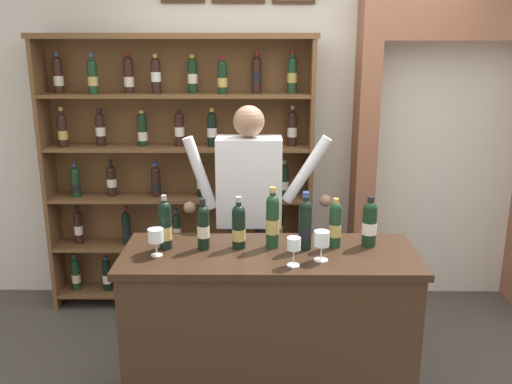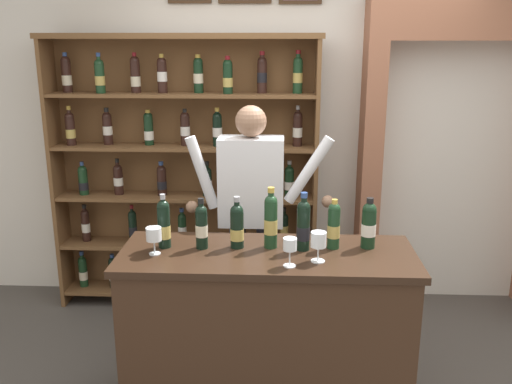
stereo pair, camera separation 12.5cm
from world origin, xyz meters
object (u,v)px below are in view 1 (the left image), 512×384
Objects in this scene: tasting_bottle_super_tuscan at (165,225)px; wine_glass_spare at (294,246)px; tasting_bottle_grappa at (273,220)px; wine_glass_right at (322,240)px; wine_glass_center at (156,237)px; tasting_bottle_riserva at (203,226)px; tasting_counter at (269,331)px; tasting_bottle_bianco at (335,224)px; tasting_bottle_chianti at (239,226)px; tasting_bottle_brunello at (305,224)px; tasting_bottle_rosso at (370,223)px; shopkeeper at (249,204)px; wine_shelf at (179,168)px.

wine_glass_spare is (0.69, -0.24, -0.03)m from tasting_bottle_super_tuscan.
tasting_bottle_super_tuscan is 0.89× the size of tasting_bottle_grappa.
wine_glass_center is (-0.87, 0.06, -0.01)m from wine_glass_right.
tasting_bottle_super_tuscan is 0.21m from tasting_bottle_riserva.
tasting_bottle_super_tuscan is 1.07× the size of tasting_bottle_riserva.
wine_glass_right is (0.63, -0.16, -0.02)m from tasting_bottle_riserva.
tasting_bottle_bianco is (0.36, 0.08, 0.62)m from tasting_counter.
tasting_bottle_brunello is (0.36, -0.02, 0.02)m from tasting_bottle_chianti.
tasting_bottle_rosso is 1.17m from wine_glass_center.
shopkeeper is at bearing 85.05° from tasting_bottle_chianti.
tasting_bottle_brunello reaches higher than tasting_bottle_chianti.
tasting_bottle_bianco is 0.98× the size of tasting_bottle_rosso.
tasting_bottle_chianti is at bearing 5.99° from tasting_bottle_riserva.
tasting_bottle_grappa is at bearing -76.05° from shopkeeper.
tasting_bottle_bianco is (0.48, -0.55, 0.05)m from shopkeeper.
wine_glass_spare is at bearing -19.05° from tasting_bottle_super_tuscan.
shopkeeper is at bearing 117.53° from wine_glass_right.
wine_shelf is at bearing 92.80° from wine_glass_center.
tasting_bottle_chianti reaches higher than tasting_bottle_rosso.
wine_glass_spare is at bearing -57.38° from tasting_counter.
tasting_bottle_riserva is at bearing -176.66° from tasting_bottle_rosso.
tasting_bottle_rosso is (0.72, 0.03, 0.01)m from tasting_bottle_chianti.
tasting_bottle_grappa reaches higher than tasting_bottle_rosso.
tasting_bottle_chianti is (0.19, 0.02, -0.00)m from tasting_bottle_riserva.
tasting_bottle_chianti is at bearing -176.99° from tasting_bottle_grappa.
tasting_bottle_riserva is 1.00× the size of tasting_bottle_rosso.
tasting_bottle_brunello is (0.56, 0.00, 0.01)m from tasting_bottle_riserva.
wine_shelf is at bearing 128.30° from shopkeeper.
tasting_bottle_grappa is (0.38, 0.03, 0.03)m from tasting_bottle_riserva.
tasting_bottle_rosso is 1.77× the size of wine_glass_right.
wine_shelf is 1.62m from tasting_counter.
tasting_bottle_brunello reaches higher than tasting_bottle_bianco.
tasting_bottle_bianco reaches higher than wine_glass_center.
tasting_counter is 10.58× the size of wine_glass_spare.
tasting_bottle_super_tuscan is (-0.57, 0.05, 0.62)m from tasting_counter.
tasting_bottle_super_tuscan is 0.73m from wine_glass_spare.
wine_shelf reaches higher than tasting_counter.
shopkeeper is 5.18× the size of tasting_bottle_brunello.
wine_shelf is 7.43× the size of tasting_bottle_rosso.
wine_glass_spare reaches higher than tasting_counter.
tasting_bottle_super_tuscan reaches higher than tasting_bottle_chianti.
wine_glass_right is at bearing -62.47° from shopkeeper.
tasting_counter is 0.85m from tasting_bottle_super_tuscan.
tasting_counter is at bearing 156.76° from wine_glass_right.
wine_shelf is 6.51× the size of tasting_bottle_brunello.
tasting_bottle_grappa is at bearing 4.54° from tasting_bottle_riserva.
tasting_bottle_grappa reaches higher than tasting_bottle_chianti.
tasting_bottle_brunello is (0.87, -1.28, -0.01)m from wine_shelf.
tasting_bottle_grappa reaches higher than tasting_bottle_bianco.
shopkeeper is 5.52× the size of tasting_bottle_super_tuscan.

